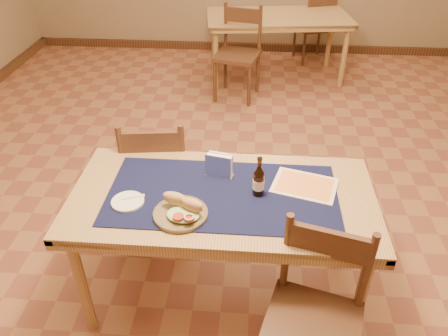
# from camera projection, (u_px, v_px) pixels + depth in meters

# --- Properties ---
(room) EXTENTS (6.04, 7.04, 2.84)m
(room) POSITION_uv_depth(u_px,v_px,m) (233.00, 24.00, 2.57)
(room) COLOR #9A6543
(room) RESTS_ON ground
(main_table) EXTENTS (1.60, 0.80, 0.75)m
(main_table) POSITION_uv_depth(u_px,v_px,m) (223.00, 207.00, 2.34)
(main_table) COLOR tan
(main_table) RESTS_ON ground
(placemat) EXTENTS (1.20, 0.60, 0.01)m
(placemat) POSITION_uv_depth(u_px,v_px,m) (223.00, 194.00, 2.29)
(placemat) COLOR #0F1238
(placemat) RESTS_ON main_table
(baseboard) EXTENTS (6.00, 7.00, 0.10)m
(baseboard) POSITION_uv_depth(u_px,v_px,m) (231.00, 202.00, 3.34)
(baseboard) COLOR #4D311B
(baseboard) RESTS_ON ground
(back_table) EXTENTS (1.72, 1.02, 0.75)m
(back_table) POSITION_uv_depth(u_px,v_px,m) (278.00, 23.00, 5.05)
(back_table) COLOR tan
(back_table) RESTS_ON ground
(chair_main_far) EXTENTS (0.48, 0.48, 0.92)m
(chair_main_far) POSITION_uv_depth(u_px,v_px,m) (157.00, 173.00, 2.91)
(chair_main_far) COLOR #4D311B
(chair_main_far) RESTS_ON ground
(chair_main_near) EXTENTS (0.52, 0.52, 0.92)m
(chair_main_near) POSITION_uv_depth(u_px,v_px,m) (314.00, 318.00, 1.99)
(chair_main_near) COLOR #4D311B
(chair_main_near) RESTS_ON ground
(chair_back_near) EXTENTS (0.54, 0.54, 0.97)m
(chair_back_near) POSITION_uv_depth(u_px,v_px,m) (238.00, 52.00, 4.72)
(chair_back_near) COLOR #4D311B
(chair_back_near) RESTS_ON ground
(chair_back_far) EXTENTS (0.51, 0.51, 0.89)m
(chair_back_far) POSITION_uv_depth(u_px,v_px,m) (315.00, 26.00, 5.61)
(chair_back_far) COLOR #4D311B
(chair_back_far) RESTS_ON ground
(sandwich_plate) EXTENTS (0.27, 0.27, 0.10)m
(sandwich_plate) POSITION_uv_depth(u_px,v_px,m) (182.00, 211.00, 2.13)
(sandwich_plate) COLOR brown
(sandwich_plate) RESTS_ON placemat
(side_plate) EXTENTS (0.17, 0.17, 0.01)m
(side_plate) POSITION_uv_depth(u_px,v_px,m) (128.00, 201.00, 2.22)
(side_plate) COLOR silver
(side_plate) RESTS_ON placemat
(fork) EXTENTS (0.12, 0.06, 0.00)m
(fork) POSITION_uv_depth(u_px,v_px,m) (135.00, 197.00, 2.24)
(fork) COLOR #A1E27C
(fork) RESTS_ON side_plate
(beer_bottle) EXTENTS (0.06, 0.06, 0.23)m
(beer_bottle) POSITION_uv_depth(u_px,v_px,m) (259.00, 181.00, 2.23)
(beer_bottle) COLOR #47220C
(beer_bottle) RESTS_ON placemat
(napkin_holder) EXTENTS (0.16, 0.09, 0.14)m
(napkin_holder) POSITION_uv_depth(u_px,v_px,m) (219.00, 166.00, 2.38)
(napkin_holder) COLOR silver
(napkin_holder) RESTS_ON placemat
(menu_card) EXTENTS (0.39, 0.32, 0.01)m
(menu_card) POSITION_uv_depth(u_px,v_px,m) (305.00, 185.00, 2.34)
(menu_card) COLOR beige
(menu_card) RESTS_ON placemat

